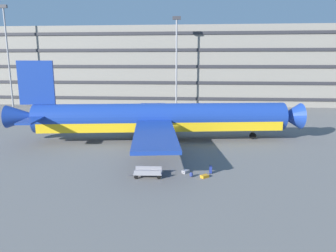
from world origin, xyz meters
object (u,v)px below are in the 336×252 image
object	(u,v)px
suitcase_laid_flat	(211,169)
backpack_black	(191,175)
airliner	(158,119)
suitcase_upright	(186,172)
suitcase_purple	(205,176)
baggage_cart	(148,172)

from	to	relation	value
suitcase_laid_flat	backpack_black	distance (m)	2.15
suitcase_laid_flat	airliner	bearing A→B (deg)	117.26
suitcase_upright	suitcase_purple	xyz separation A→B (m)	(1.78, -1.08, -0.01)
suitcase_laid_flat	baggage_cart	world-z (taller)	suitcase_laid_flat
suitcase_purple	baggage_cart	world-z (taller)	baggage_cart
suitcase_upright	backpack_black	size ratio (longest dim) A/B	1.58
airliner	baggage_cart	xyz separation A→B (m)	(0.52, -13.74, -2.58)
airliner	backpack_black	distance (m)	14.49
suitcase_laid_flat	backpack_black	world-z (taller)	suitcase_laid_flat
suitcase_upright	suitcase_laid_flat	world-z (taller)	suitcase_laid_flat
suitcase_upright	backpack_black	world-z (taller)	backpack_black
airliner	suitcase_purple	size ratio (longest dim) A/B	45.84
suitcase_laid_flat	backpack_black	size ratio (longest dim) A/B	1.70
backpack_black	suitcase_laid_flat	bearing A→B (deg)	31.54
airliner	suitcase_purple	distance (m)	14.97
airliner	baggage_cart	distance (m)	13.99
airliner	backpack_black	bearing A→B (deg)	-71.40
airliner	suitcase_upright	xyz separation A→B (m)	(3.98, -12.43, -2.87)
suitcase_purple	suitcase_laid_flat	xyz separation A→B (m)	(0.60, 1.16, 0.27)
baggage_cart	suitcase_upright	bearing A→B (deg)	20.77
suitcase_purple	suitcase_upright	bearing A→B (deg)	148.78
airliner	suitcase_laid_flat	world-z (taller)	airliner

